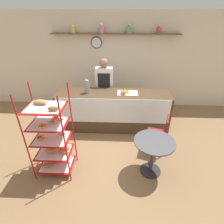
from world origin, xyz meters
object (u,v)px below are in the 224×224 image
at_px(cafe_table, 153,149).
at_px(coffee_carafe, 87,86).
at_px(pastry_rack, 52,139).
at_px(donut_tray_counter, 126,93).
at_px(cafe_chair, 161,132).
at_px(person_worker, 104,87).

relative_size(cafe_table, coffee_carafe, 2.18).
xyz_separation_m(pastry_rack, donut_tray_counter, (1.31, 1.49, 0.25)).
xyz_separation_m(cafe_chair, donut_tray_counter, (-0.70, 0.91, 0.45)).
relative_size(pastry_rack, cafe_chair, 1.94).
bearing_deg(cafe_table, cafe_chair, 66.76).
relative_size(cafe_table, donut_tray_counter, 1.48).
distance_m(coffee_carafe, donut_tray_counter, 0.94).
height_order(cafe_table, donut_tray_counter, donut_tray_counter).
bearing_deg(pastry_rack, cafe_table, 0.75).
bearing_deg(coffee_carafe, donut_tray_counter, 1.20).
bearing_deg(pastry_rack, donut_tray_counter, 48.77).
relative_size(pastry_rack, coffee_carafe, 5.04).
xyz_separation_m(pastry_rack, coffee_carafe, (0.38, 1.47, 0.39)).
height_order(person_worker, cafe_chair, person_worker).
distance_m(person_worker, cafe_chair, 1.92).
bearing_deg(donut_tray_counter, coffee_carafe, -178.80).
height_order(cafe_chair, donut_tray_counter, donut_tray_counter).
bearing_deg(cafe_table, pastry_rack, -179.25).
bearing_deg(cafe_table, coffee_carafe, 133.61).
distance_m(pastry_rack, donut_tray_counter, 2.00).
height_order(person_worker, cafe_table, person_worker).
bearing_deg(pastry_rack, person_worker, 69.39).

